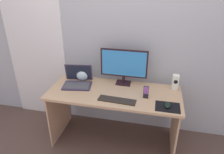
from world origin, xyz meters
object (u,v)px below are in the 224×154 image
(laptop, at_px, (78,81))
(keyboard_external, at_px, (117,100))
(mouse, at_px, (167,105))
(fishbowl, at_px, (83,74))
(speaker_right, at_px, (175,82))
(monitor, at_px, (124,65))
(phone_in_dock, at_px, (146,93))

(laptop, height_order, keyboard_external, laptop)
(keyboard_external, distance_m, mouse, 0.53)
(fishbowl, bearing_deg, keyboard_external, -36.95)
(laptop, height_order, fishbowl, laptop)
(laptop, distance_m, fishbowl, 0.15)
(laptop, relative_size, keyboard_external, 0.91)
(speaker_right, distance_m, keyboard_external, 0.74)
(speaker_right, relative_size, fishbowl, 1.08)
(speaker_right, bearing_deg, mouse, -102.27)
(monitor, xyz_separation_m, mouse, (0.53, -0.41, -0.23))
(monitor, height_order, keyboard_external, monitor)
(monitor, bearing_deg, phone_in_dock, -41.41)
(laptop, distance_m, keyboard_external, 0.60)
(keyboard_external, distance_m, phone_in_dock, 0.33)
(fishbowl, bearing_deg, laptop, -96.21)
(fishbowl, xyz_separation_m, phone_in_dock, (0.82, -0.25, -0.03))
(fishbowl, bearing_deg, phone_in_dock, -16.97)
(mouse, bearing_deg, keyboard_external, -179.89)
(speaker_right, height_order, phone_in_dock, speaker_right)
(laptop, distance_m, mouse, 1.10)
(speaker_right, xyz_separation_m, keyboard_external, (-0.62, -0.40, -0.08))
(laptop, bearing_deg, phone_in_dock, -7.48)
(laptop, xyz_separation_m, keyboard_external, (0.54, -0.26, -0.04))
(monitor, xyz_separation_m, speaker_right, (0.62, -0.00, -0.16))
(laptop, bearing_deg, mouse, -13.81)
(monitor, xyz_separation_m, phone_in_dock, (0.29, -0.26, -0.20))
(phone_in_dock, bearing_deg, monitor, 138.59)
(monitor, relative_size, fishbowl, 3.42)
(fishbowl, bearing_deg, mouse, -20.97)
(laptop, bearing_deg, monitor, 15.49)
(keyboard_external, height_order, phone_in_dock, phone_in_dock)
(speaker_right, relative_size, keyboard_external, 0.44)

